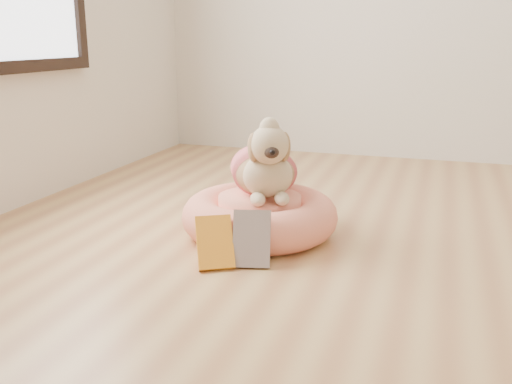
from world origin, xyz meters
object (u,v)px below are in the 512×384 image
(dog, at_px, (265,154))
(book_yellow, at_px, (215,242))
(book_white, at_px, (252,239))
(pet_bed, at_px, (260,216))

(dog, bearing_deg, book_yellow, -123.50)
(dog, bearing_deg, book_white, -104.75)
(dog, xyz_separation_m, book_yellow, (-0.06, -0.40, -0.25))
(dog, xyz_separation_m, book_white, (0.06, -0.35, -0.24))
(pet_bed, relative_size, book_white, 3.12)
(dog, distance_m, book_white, 0.43)
(book_yellow, distance_m, book_white, 0.13)
(pet_bed, distance_m, dog, 0.26)
(book_yellow, relative_size, book_white, 0.95)
(pet_bed, relative_size, book_yellow, 3.29)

